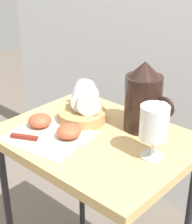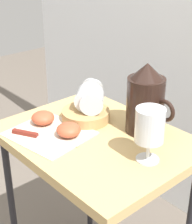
{
  "view_description": "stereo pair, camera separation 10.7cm",
  "coord_description": "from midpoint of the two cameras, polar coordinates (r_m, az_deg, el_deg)",
  "views": [
    {
      "loc": [
        0.65,
        -0.71,
        1.23
      ],
      "look_at": [
        0.0,
        0.0,
        0.77
      ],
      "focal_mm": 58.26,
      "sensor_mm": 36.0,
      "label": 1
    },
    {
      "loc": [
        0.72,
        -0.64,
        1.23
      ],
      "look_at": [
        0.0,
        0.0,
        0.77
      ],
      "focal_mm": 58.26,
      "sensor_mm": 36.0,
      "label": 2
    }
  ],
  "objects": [
    {
      "name": "wine_glass_upright",
      "position": [
        0.96,
        5.99,
        -2.15
      ],
      "size": [
        0.08,
        0.08,
        0.15
      ],
      "color": "silver",
      "rests_on": "table"
    },
    {
      "name": "knife",
      "position": [
        1.09,
        -12.35,
        -4.23
      ],
      "size": [
        0.2,
        0.11,
        0.01
      ],
      "color": "silver",
      "rests_on": "linen_napkin"
    },
    {
      "name": "basket_tray",
      "position": [
        1.19,
        -4.75,
        -0.66
      ],
      "size": [
        0.16,
        0.16,
        0.03
      ],
      "primitive_type": "cylinder",
      "color": "tan",
      "rests_on": "table"
    },
    {
      "name": "apple_half_left",
      "position": [
        1.16,
        -11.41,
        -1.39
      ],
      "size": [
        0.07,
        0.07,
        0.04
      ],
      "primitive_type": "ellipsoid",
      "color": "#C15133",
      "rests_on": "linen_napkin"
    },
    {
      "name": "table",
      "position": [
        1.14,
        -2.7,
        -6.9
      ],
      "size": [
        0.58,
        0.45,
        0.69
      ],
      "color": "tan",
      "rests_on": "ground_plane"
    },
    {
      "name": "linen_napkin",
      "position": [
        1.11,
        -10.15,
        -3.84
      ],
      "size": [
        0.26,
        0.24,
        0.0
      ],
      "primitive_type": "cube",
      "rotation": [
        0.0,
        0.0,
        0.15
      ],
      "color": "beige",
      "rests_on": "table"
    },
    {
      "name": "apple_half_right",
      "position": [
        1.09,
        -7.11,
        -3.1
      ],
      "size": [
        0.07,
        0.07,
        0.04
      ],
      "primitive_type": "ellipsoid",
      "color": "#C15133",
      "rests_on": "linen_napkin"
    },
    {
      "name": "wine_glass_tipped_far",
      "position": [
        1.19,
        -4.66,
        2.22
      ],
      "size": [
        0.14,
        0.15,
        0.07
      ],
      "color": "silver",
      "rests_on": "basket_tray"
    },
    {
      "name": "pitcher",
      "position": [
        1.11,
        4.72,
        1.48
      ],
      "size": [
        0.17,
        0.11,
        0.22
      ],
      "color": "black",
      "rests_on": "table"
    },
    {
      "name": "wine_glass_tipped_near",
      "position": [
        1.17,
        -3.81,
        1.94
      ],
      "size": [
        0.16,
        0.15,
        0.08
      ],
      "color": "silver",
      "rests_on": "basket_tray"
    }
  ]
}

